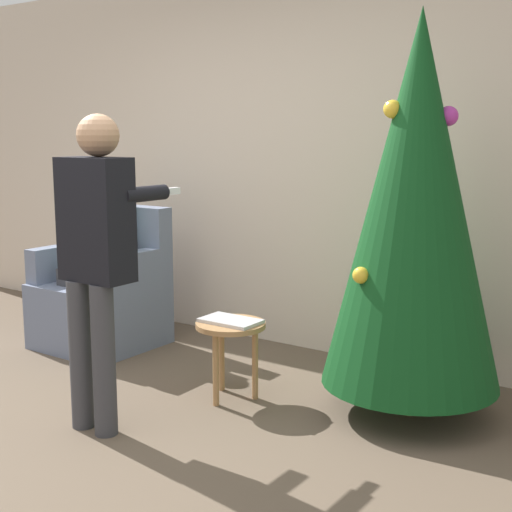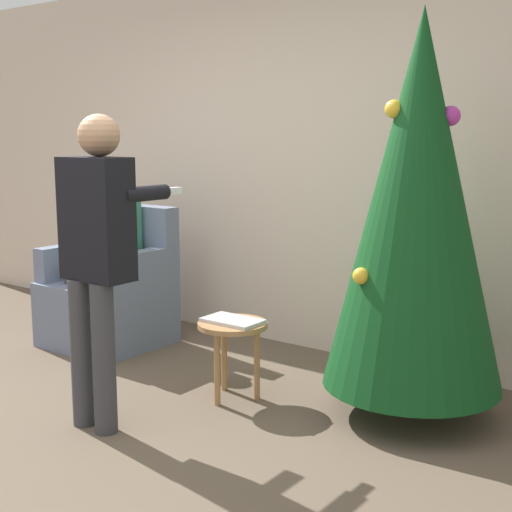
{
  "view_description": "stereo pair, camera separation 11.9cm",
  "coord_description": "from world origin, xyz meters",
  "px_view_note": "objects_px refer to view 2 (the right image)",
  "views": [
    {
      "loc": [
        2.81,
        -2.11,
        1.55
      ],
      "look_at": [
        0.72,
        0.89,
        0.91
      ],
      "focal_mm": 50.0,
      "sensor_mm": 36.0,
      "label": 1
    },
    {
      "loc": [
        2.91,
        -2.04,
        1.55
      ],
      "look_at": [
        0.72,
        0.89,
        0.91
      ],
      "focal_mm": 50.0,
      "sensor_mm": 36.0,
      "label": 2
    }
  ],
  "objects_px": {
    "person_seated": "(107,248)",
    "christmas_tree": "(417,203)",
    "armchair": "(112,296)",
    "person_standing": "(97,246)",
    "side_stool": "(233,334)"
  },
  "relations": [
    {
      "from": "armchair",
      "to": "person_seated",
      "type": "bearing_deg",
      "value": -90.0
    },
    {
      "from": "christmas_tree",
      "to": "armchair",
      "type": "xyz_separation_m",
      "value": [
        -2.37,
        -0.04,
        -0.83
      ]
    },
    {
      "from": "person_seated",
      "to": "armchair",
      "type": "bearing_deg",
      "value": 90.0
    },
    {
      "from": "armchair",
      "to": "person_seated",
      "type": "distance_m",
      "value": 0.37
    },
    {
      "from": "christmas_tree",
      "to": "person_standing",
      "type": "height_order",
      "value": "christmas_tree"
    },
    {
      "from": "christmas_tree",
      "to": "person_standing",
      "type": "bearing_deg",
      "value": -138.71
    },
    {
      "from": "armchair",
      "to": "person_standing",
      "type": "relative_size",
      "value": 0.62
    },
    {
      "from": "person_standing",
      "to": "armchair",
      "type": "bearing_deg",
      "value": 136.15
    },
    {
      "from": "armchair",
      "to": "person_seated",
      "type": "relative_size",
      "value": 0.78
    },
    {
      "from": "person_seated",
      "to": "christmas_tree",
      "type": "bearing_deg",
      "value": 1.61
    },
    {
      "from": "person_seated",
      "to": "side_stool",
      "type": "distance_m",
      "value": 1.49
    },
    {
      "from": "armchair",
      "to": "person_standing",
      "type": "height_order",
      "value": "person_standing"
    },
    {
      "from": "christmas_tree",
      "to": "side_stool",
      "type": "height_order",
      "value": "christmas_tree"
    },
    {
      "from": "person_seated",
      "to": "side_stool",
      "type": "relative_size",
      "value": 2.81
    },
    {
      "from": "side_stool",
      "to": "armchair",
      "type": "bearing_deg",
      "value": 166.36
    }
  ]
}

